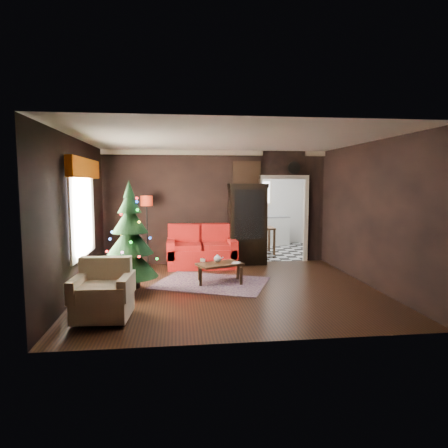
{
  "coord_description": "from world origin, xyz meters",
  "views": [
    {
      "loc": [
        -0.97,
        -7.21,
        2.01
      ],
      "look_at": [
        0.0,
        0.9,
        1.15
      ],
      "focal_mm": 31.5,
      "sensor_mm": 36.0,
      "label": 1
    }
  ],
  "objects": [
    {
      "name": "wall_right",
      "position": [
        2.75,
        0.0,
        1.4
      ],
      "size": [
        0.0,
        5.5,
        5.5
      ],
      "primitive_type": "plane",
      "rotation": [
        1.57,
        0.0,
        -1.57
      ],
      "color": "black",
      "rests_on": "ground"
    },
    {
      "name": "christmas_tree",
      "position": [
        -1.81,
        -0.07,
        1.05
      ],
      "size": [
        1.16,
        1.16,
        1.88
      ],
      "primitive_type": null,
      "rotation": [
        0.0,
        0.0,
        -0.2
      ],
      "color": "black",
      "rests_on": "ground"
    },
    {
      "name": "doorway",
      "position": [
        1.7,
        2.5,
        1.05
      ],
      "size": [
        1.1,
        0.1,
        2.1
      ],
      "primitive_type": null,
      "color": "#EDE1C7",
      "rests_on": "ground"
    },
    {
      "name": "teapot",
      "position": [
        -0.17,
        0.56,
        0.48
      ],
      "size": [
        0.22,
        0.22,
        0.16
      ],
      "primitive_type": null,
      "rotation": [
        0.0,
        0.0,
        0.41
      ],
      "color": "white",
      "rests_on": "coffee_table"
    },
    {
      "name": "wall_front",
      "position": [
        0.0,
        -2.5,
        1.4
      ],
      "size": [
        5.5,
        0.0,
        5.5
      ],
      "primitive_type": "plane",
      "rotation": [
        -1.57,
        0.0,
        0.0
      ],
      "color": "black",
      "rests_on": "ground"
    },
    {
      "name": "floor",
      "position": [
        0.0,
        0.0,
        0.0
      ],
      "size": [
        5.5,
        5.5,
        0.0
      ],
      "primitive_type": "plane",
      "color": "black",
      "rests_on": "ground"
    },
    {
      "name": "wall_back",
      "position": [
        0.0,
        2.5,
        1.4
      ],
      "size": [
        5.5,
        0.0,
        5.5
      ],
      "primitive_type": "plane",
      "rotation": [
        1.57,
        0.0,
        0.0
      ],
      "color": "black",
      "rests_on": "ground"
    },
    {
      "name": "curio_cabinet",
      "position": [
        0.75,
        2.27,
        0.95
      ],
      "size": [
        0.9,
        0.45,
        1.9
      ],
      "primitive_type": null,
      "color": "black",
      "rests_on": "ground"
    },
    {
      "name": "rug",
      "position": [
        -0.31,
        0.48,
        0.01
      ],
      "size": [
        2.56,
        2.25,
        0.01
      ],
      "primitive_type": "cube",
      "rotation": [
        0.0,
        0.0,
        -0.4
      ],
      "color": "#473442",
      "rests_on": "ground"
    },
    {
      "name": "kitchen_window",
      "position": [
        1.7,
        5.45,
        1.7
      ],
      "size": [
        0.7,
        0.06,
        0.7
      ],
      "primitive_type": "cube",
      "color": "white",
      "rests_on": "ground"
    },
    {
      "name": "kitchen_floor",
      "position": [
        1.7,
        4.0,
        0.0
      ],
      "size": [
        3.0,
        3.0,
        0.0
      ],
      "primitive_type": "plane",
      "color": "silver",
      "rests_on": "ground"
    },
    {
      "name": "kitchen_counter",
      "position": [
        1.7,
        5.2,
        0.45
      ],
      "size": [
        1.8,
        0.6,
        0.9
      ],
      "primitive_type": "cube",
      "color": "white",
      "rests_on": "ground"
    },
    {
      "name": "ceiling",
      "position": [
        0.0,
        0.0,
        2.8
      ],
      "size": [
        5.5,
        5.5,
        0.0
      ],
      "primitive_type": "plane",
      "rotation": [
        3.14,
        0.0,
        0.0
      ],
      "color": "white",
      "rests_on": "ground"
    },
    {
      "name": "cup_a",
      "position": [
        -0.48,
        0.71,
        0.43
      ],
      "size": [
        0.08,
        0.08,
        0.06
      ],
      "primitive_type": "cylinder",
      "rotation": [
        0.0,
        0.0,
        -0.03
      ],
      "color": "white",
      "rests_on": "coffee_table"
    },
    {
      "name": "wall_left",
      "position": [
        -2.75,
        0.0,
        1.4
      ],
      "size": [
        0.0,
        5.5,
        5.5
      ],
      "primitive_type": "plane",
      "rotation": [
        1.57,
        0.0,
        1.57
      ],
      "color": "black",
      "rests_on": "ground"
    },
    {
      "name": "armchair",
      "position": [
        -2.07,
        -1.42,
        0.46
      ],
      "size": [
        0.87,
        0.87,
        0.84
      ],
      "primitive_type": null,
      "rotation": [
        0.0,
        0.0,
        -0.07
      ],
      "color": "#C6B793",
      "rests_on": "ground"
    },
    {
      "name": "book",
      "position": [
        0.12,
        0.48,
        0.5
      ],
      "size": [
        0.15,
        0.07,
        0.21
      ],
      "primitive_type": "imported",
      "rotation": [
        0.0,
        0.0,
        -0.37
      ],
      "color": "tan",
      "rests_on": "coffee_table"
    },
    {
      "name": "loveseat",
      "position": [
        -0.4,
        2.05,
        0.5
      ],
      "size": [
        1.7,
        0.9,
        1.0
      ],
      "primitive_type": null,
      "color": "maroon",
      "rests_on": "ground"
    },
    {
      "name": "floor_lamp",
      "position": [
        -1.67,
        2.06,
        0.83
      ],
      "size": [
        0.34,
        0.34,
        1.76
      ],
      "primitive_type": null,
      "rotation": [
        0.0,
        0.0,
        -0.15
      ],
      "color": "black",
      "rests_on": "ground"
    },
    {
      "name": "coffee_table",
      "position": [
        -0.13,
        0.5,
        0.21
      ],
      "size": [
        1.0,
        0.81,
        0.39
      ],
      "primitive_type": null,
      "rotation": [
        0.0,
        0.0,
        0.39
      ],
      "color": "black",
      "rests_on": "rug"
    },
    {
      "name": "wall_clock",
      "position": [
        1.95,
        2.45,
        2.38
      ],
      "size": [
        0.32,
        0.32,
        0.06
      ],
      "primitive_type": "cylinder",
      "color": "silver",
      "rests_on": "wall_back"
    },
    {
      "name": "left_window",
      "position": [
        -2.71,
        0.2,
        1.45
      ],
      "size": [
        0.05,
        1.6,
        1.4
      ],
      "primitive_type": "cube",
      "color": "white",
      "rests_on": "wall_left"
    },
    {
      "name": "valance",
      "position": [
        -2.63,
        0.2,
        2.27
      ],
      "size": [
        0.12,
        2.1,
        0.35
      ],
      "primitive_type": "cube",
      "color": "#9F4306",
      "rests_on": "wall_left"
    },
    {
      "name": "cup_b",
      "position": [
        -0.44,
        0.7,
        0.43
      ],
      "size": [
        0.08,
        0.08,
        0.05
      ],
      "primitive_type": "cylinder",
      "rotation": [
        0.0,
        0.0,
        -0.38
      ],
      "color": "white",
      "rests_on": "coffee_table"
    },
    {
      "name": "painting",
      "position": [
        0.75,
        2.46,
        2.25
      ],
      "size": [
        0.62,
        0.05,
        0.52
      ],
      "primitive_type": "cube",
      "color": "#AF7647",
      "rests_on": "wall_back"
    },
    {
      "name": "kitchen_table",
      "position": [
        1.4,
        3.7,
        0.38
      ],
      "size": [
        0.7,
        0.7,
        0.75
      ],
      "primitive_type": null,
      "color": "#553419",
      "rests_on": "ground"
    }
  ]
}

